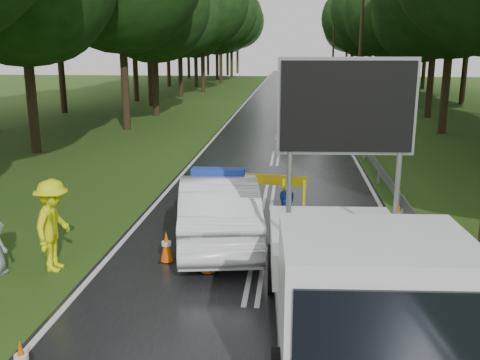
# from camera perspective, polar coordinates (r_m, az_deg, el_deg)

# --- Properties ---
(ground) EXTENTS (160.00, 160.00, 0.00)m
(ground) POSITION_cam_1_polar(r_m,az_deg,el_deg) (11.29, 1.69, -10.07)
(ground) COLOR #2B4914
(ground) RESTS_ON ground
(road) EXTENTS (7.00, 140.00, 0.02)m
(road) POSITION_cam_1_polar(r_m,az_deg,el_deg) (40.55, 4.66, 7.42)
(road) COLOR black
(road) RESTS_ON ground
(guardrail) EXTENTS (0.12, 60.06, 0.70)m
(guardrail) POSITION_cam_1_polar(r_m,az_deg,el_deg) (40.27, 9.99, 7.98)
(guardrail) COLOR gray
(guardrail) RESTS_ON ground
(utility_pole_mid) EXTENTS (1.40, 0.24, 10.00)m
(utility_pole_mid) POSITION_cam_1_polar(r_m,az_deg,el_deg) (38.55, 12.75, 14.32)
(utility_pole_mid) COLOR #3F2E1D
(utility_pole_mid) RESTS_ON ground
(utility_pole_far) EXTENTS (1.40, 0.24, 10.00)m
(utility_pole_far) POSITION_cam_1_polar(r_m,az_deg,el_deg) (64.45, 9.95, 14.17)
(utility_pole_far) COLOR #3F2E1D
(utility_pole_far) RESTS_ON ground
(police_sedan) EXTENTS (2.57, 5.28, 1.83)m
(police_sedan) POSITION_cam_1_polar(r_m,az_deg,el_deg) (12.82, -2.31, -3.09)
(police_sedan) COLOR white
(police_sedan) RESTS_ON ground
(work_truck) EXTENTS (2.76, 5.65, 4.39)m
(work_truck) POSITION_cam_1_polar(r_m,az_deg,el_deg) (8.28, 12.04, -10.64)
(work_truck) COLOR gray
(work_truck) RESTS_ON ground
(barrier) EXTENTS (2.92, 0.50, 1.22)m
(barrier) POSITION_cam_1_polar(r_m,az_deg,el_deg) (14.79, 1.45, -0.43)
(barrier) COLOR #D5D50B
(barrier) RESTS_ON ground
(officer) EXTENTS (0.76, 0.69, 1.74)m
(officer) POSITION_cam_1_polar(r_m,az_deg,el_deg) (12.97, -2.09, -2.75)
(officer) COLOR yellow
(officer) RESTS_ON ground
(civilian) EXTENTS (0.95, 0.84, 1.64)m
(civilian) POSITION_cam_1_polar(r_m,az_deg,el_deg) (11.60, 5.15, -5.08)
(civilian) COLOR #18379F
(civilian) RESTS_ON ground
(bystander_left) EXTENTS (0.75, 1.28, 1.97)m
(bystander_left) POSITION_cam_1_polar(r_m,az_deg,el_deg) (11.86, -19.28, -4.59)
(bystander_left) COLOR #E9F70D
(bystander_left) RESTS_ON ground
(queue_car_first) EXTENTS (2.09, 4.69, 1.57)m
(queue_car_first) POSITION_cam_1_polar(r_m,az_deg,el_deg) (29.52, 5.84, 6.46)
(queue_car_first) COLOR #404147
(queue_car_first) RESTS_ON ground
(queue_car_second) EXTENTS (2.29, 5.17, 1.47)m
(queue_car_second) POSITION_cam_1_polar(r_m,az_deg,el_deg) (35.50, 7.27, 7.60)
(queue_car_second) COLOR #95979D
(queue_car_second) RESTS_ON ground
(queue_car_third) EXTENTS (3.24, 5.97, 1.59)m
(queue_car_third) POSITION_cam_1_polar(r_m,az_deg,el_deg) (42.70, 6.54, 8.76)
(queue_car_third) COLOR black
(queue_car_third) RESTS_ON ground
(queue_car_fourth) EXTENTS (1.56, 4.36, 1.43)m
(queue_car_fourth) POSITION_cam_1_polar(r_m,az_deg,el_deg) (50.16, 7.90, 9.39)
(queue_car_fourth) COLOR #3E3F45
(queue_car_fourth) RESTS_ON ground
(cone_center) EXTENTS (0.39, 0.39, 0.82)m
(cone_center) POSITION_cam_1_polar(r_m,az_deg,el_deg) (11.25, -3.42, -7.97)
(cone_center) COLOR black
(cone_center) RESTS_ON ground
(cone_far) EXTENTS (0.38, 0.38, 0.79)m
(cone_far) POSITION_cam_1_polar(r_m,az_deg,el_deg) (13.49, 1.59, -4.23)
(cone_far) COLOR black
(cone_far) RESTS_ON ground
(cone_left_mid) EXTENTS (0.34, 0.34, 0.72)m
(cone_left_mid) POSITION_cam_1_polar(r_m,az_deg,el_deg) (11.90, -7.85, -7.09)
(cone_left_mid) COLOR black
(cone_left_mid) RESTS_ON ground
(cone_right) EXTENTS (0.30, 0.30, 0.64)m
(cone_right) POSITION_cam_1_polar(r_m,az_deg,el_deg) (14.58, 16.53, -3.73)
(cone_right) COLOR black
(cone_right) RESTS_ON ground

